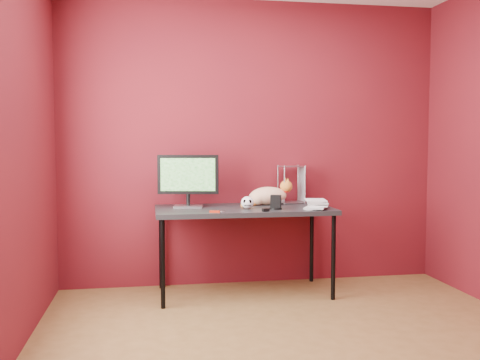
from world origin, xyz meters
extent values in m
cube|color=brown|center=(0.00, 0.00, 0.00)|extent=(3.50, 3.50, 0.01)
cube|color=#561018|center=(0.00, 1.75, 1.30)|extent=(3.50, 0.02, 2.60)
cube|color=#561018|center=(-1.75, 0.00, 1.30)|extent=(0.02, 3.50, 2.60)
cube|color=black|center=(-0.15, 1.37, 0.73)|extent=(1.50, 0.70, 0.04)
cylinder|color=black|center=(-0.85, 1.07, 0.35)|extent=(0.04, 0.04, 0.71)
cylinder|color=black|center=(0.55, 1.07, 0.35)|extent=(0.04, 0.04, 0.71)
cylinder|color=black|center=(-0.85, 1.67, 0.35)|extent=(0.04, 0.04, 0.71)
cylinder|color=black|center=(0.55, 1.67, 0.35)|extent=(0.04, 0.04, 0.71)
cube|color=#A6A5AA|center=(-0.62, 1.45, 0.76)|extent=(0.27, 0.21, 0.02)
cylinder|color=black|center=(-0.62, 1.45, 0.82)|extent=(0.03, 0.03, 0.10)
cube|color=black|center=(-0.62, 1.45, 1.03)|extent=(0.52, 0.12, 0.33)
cube|color=#155015|center=(-0.62, 1.45, 1.03)|extent=(0.46, 0.09, 0.28)
ellipsoid|color=orange|center=(0.10, 1.53, 0.83)|extent=(0.36, 0.22, 0.16)
ellipsoid|color=orange|center=(0.00, 1.52, 0.82)|extent=(0.18, 0.17, 0.13)
sphere|color=white|center=(0.20, 1.55, 0.81)|extent=(0.11, 0.11, 0.11)
sphere|color=orange|center=(0.27, 1.55, 0.91)|extent=(0.11, 0.11, 0.11)
cone|color=orange|center=(0.28, 1.53, 0.97)|extent=(0.04, 0.04, 0.05)
cone|color=orange|center=(0.27, 1.58, 0.97)|extent=(0.04, 0.04, 0.05)
cylinder|color=#B5160C|center=(0.25, 1.55, 0.87)|extent=(0.08, 0.08, 0.01)
cylinder|color=orange|center=(-0.08, 1.46, 0.77)|extent=(0.17, 0.12, 0.03)
ellipsoid|color=white|center=(-0.14, 1.27, 0.80)|extent=(0.11, 0.11, 0.10)
ellipsoid|color=black|center=(-0.16, 1.22, 0.82)|extent=(0.03, 0.01, 0.03)
ellipsoid|color=black|center=(-0.12, 1.22, 0.82)|extent=(0.03, 0.01, 0.03)
cube|color=black|center=(-0.14, 1.22, 0.79)|extent=(0.06, 0.02, 0.01)
cylinder|color=black|center=(0.09, 1.21, 0.76)|extent=(0.10, 0.10, 0.02)
cube|color=black|center=(0.09, 1.21, 0.82)|extent=(0.11, 0.10, 0.10)
imported|color=beige|center=(0.36, 1.22, 0.86)|extent=(0.25, 0.28, 0.23)
imported|color=beige|center=(0.36, 1.22, 1.09)|extent=(0.24, 0.27, 0.23)
imported|color=beige|center=(0.36, 1.22, 1.31)|extent=(0.22, 0.26, 0.23)
imported|color=beige|center=(0.36, 1.22, 1.54)|extent=(0.20, 0.25, 0.23)
cylinder|color=#A6A5AA|center=(0.24, 1.54, 0.92)|extent=(0.01, 0.01, 0.35)
cylinder|color=#A6A5AA|center=(0.44, 1.54, 0.92)|extent=(0.01, 0.01, 0.35)
cylinder|color=#A6A5AA|center=(0.24, 1.70, 0.92)|extent=(0.01, 0.01, 0.35)
cylinder|color=#A6A5AA|center=(0.44, 1.70, 0.92)|extent=(0.01, 0.01, 0.35)
cube|color=#A6A5AA|center=(0.34, 1.62, 0.76)|extent=(0.22, 0.19, 0.01)
cube|color=#A6A5AA|center=(0.34, 1.62, 1.09)|extent=(0.22, 0.19, 0.01)
cube|color=#AB210D|center=(-0.44, 1.08, 0.76)|extent=(0.08, 0.04, 0.02)
cube|color=black|center=(-0.02, 1.08, 0.76)|extent=(0.06, 0.05, 0.03)
cylinder|color=#A6A5AA|center=(-0.37, 1.14, 0.75)|extent=(0.04, 0.04, 0.00)
camera|label=1|loc=(-0.94, -3.10, 1.30)|focal=40.00mm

